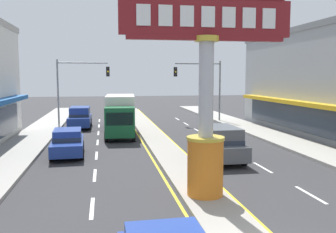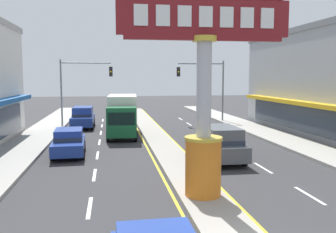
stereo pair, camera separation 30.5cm
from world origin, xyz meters
name	(u,v)px [view 1 (the left image)]	position (x,y,z in m)	size (l,w,h in m)	color
median_strip	(157,140)	(0.00, 18.00, 0.07)	(1.81, 52.00, 0.14)	gray
sidewalk_left	(20,149)	(-8.96, 16.00, 0.09)	(2.92, 60.00, 0.18)	#9E9B93
sidewalk_right	(285,140)	(8.96, 16.00, 0.09)	(2.92, 60.00, 0.18)	#9E9B93
lane_markings	(159,144)	(0.00, 16.65, 0.00)	(8.55, 52.00, 0.01)	silver
district_sign	(206,104)	(0.00, 5.10, 3.59)	(6.36, 1.42, 7.42)	orange
traffic_light_left_side	(77,81)	(-6.14, 27.38, 4.25)	(4.86, 0.46, 6.20)	slate
traffic_light_right_side	(203,80)	(6.14, 27.72, 4.25)	(4.86, 0.46, 6.20)	slate
sedan_far_right_lane	(68,142)	(-5.86, 13.94, 0.79)	(1.98, 4.37, 1.53)	navy
suv_near_left_lane	(220,143)	(2.55, 11.14, 0.98)	(2.00, 4.62, 1.90)	#4C5156
suv_mid_left_lane	(80,117)	(-5.85, 25.71, 0.98)	(1.99, 4.61, 1.90)	navy
sedan_far_left_oncoming	(117,118)	(-2.55, 25.82, 0.79)	(1.86, 4.31, 1.53)	#4C5156
box_truck_kerb_right	(120,114)	(-2.46, 20.85, 1.69)	(2.56, 7.01, 3.12)	#14562D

